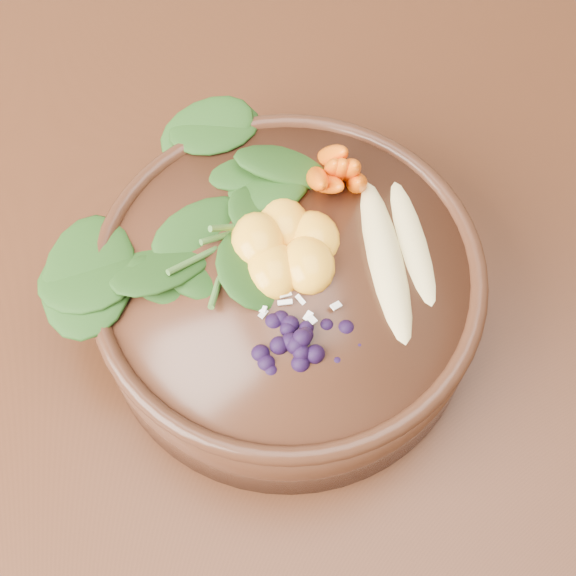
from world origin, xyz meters
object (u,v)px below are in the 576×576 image
(kale_heap, at_px, (216,192))
(mandarin_cluster, at_px, (287,237))
(stoneware_bowl, at_px, (288,294))
(blueberry_pile, at_px, (305,331))
(banana_halves, at_px, (401,240))
(carrot_cluster, at_px, (342,142))

(kale_heap, distance_m, mandarin_cluster, 0.06)
(stoneware_bowl, relative_size, mandarin_cluster, 3.15)
(stoneware_bowl, xyz_separation_m, blueberry_pile, (0.00, -0.06, 0.06))
(stoneware_bowl, bearing_deg, mandarin_cluster, 83.52)
(blueberry_pile, bearing_deg, banana_halves, 38.35)
(kale_heap, bearing_deg, banana_halves, -23.68)
(stoneware_bowl, xyz_separation_m, banana_halves, (0.08, 0.00, 0.05))
(blueberry_pile, bearing_deg, stoneware_bowl, 92.73)
(kale_heap, distance_m, carrot_cluster, 0.10)
(stoneware_bowl, distance_m, mandarin_cluster, 0.06)
(carrot_cluster, xyz_separation_m, blueberry_pile, (-0.05, -0.13, -0.02))
(stoneware_bowl, bearing_deg, carrot_cluster, 56.17)
(banana_halves, relative_size, mandarin_cluster, 1.76)
(banana_halves, distance_m, mandarin_cluster, 0.08)
(carrot_cluster, xyz_separation_m, mandarin_cluster, (-0.05, -0.06, -0.02))
(stoneware_bowl, height_order, carrot_cluster, carrot_cluster)
(banana_halves, bearing_deg, stoneware_bowl, -177.26)
(stoneware_bowl, relative_size, blueberry_pile, 2.16)
(kale_heap, height_order, mandarin_cluster, kale_heap)
(carrot_cluster, height_order, blueberry_pile, carrot_cluster)
(stoneware_bowl, xyz_separation_m, kale_heap, (-0.04, 0.06, 0.06))
(mandarin_cluster, height_order, blueberry_pile, blueberry_pile)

